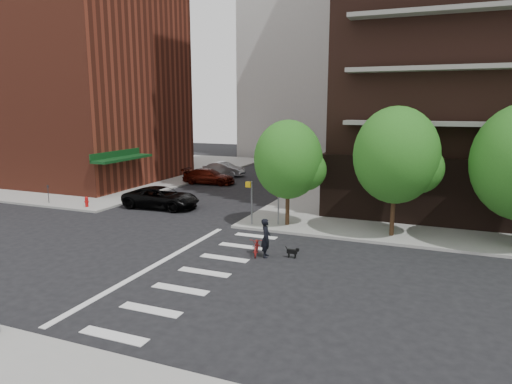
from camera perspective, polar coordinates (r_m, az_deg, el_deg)
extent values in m
plane|color=black|center=(21.80, -13.50, -8.69)|extent=(120.00, 120.00, 0.00)
cube|color=gray|center=(54.79, -20.25, 2.74)|extent=(31.00, 33.00, 0.15)
cube|color=silver|center=(15.74, -17.35, -16.80)|extent=(2.40, 0.50, 0.01)
cube|color=silver|center=(17.15, -13.02, -14.17)|extent=(2.40, 0.50, 0.01)
cube|color=silver|center=(18.68, -9.44, -11.89)|extent=(2.40, 0.50, 0.01)
cube|color=silver|center=(20.28, -6.46, -9.94)|extent=(2.40, 0.50, 0.01)
cube|color=silver|center=(21.95, -3.96, -8.25)|extent=(2.40, 0.50, 0.01)
cube|color=silver|center=(23.67, -1.83, -6.79)|extent=(2.40, 0.50, 0.01)
cube|color=silver|center=(25.43, 0.00, -5.53)|extent=(2.40, 0.50, 0.01)
cube|color=silver|center=(21.52, -12.40, -8.88)|extent=(0.30, 13.00, 0.01)
cube|color=maroon|center=(48.71, -23.23, 13.51)|extent=(20.00, 15.00, 20.00)
cube|color=#0C3814|center=(38.01, -16.29, 4.04)|extent=(1.40, 6.00, 0.20)
cylinder|color=#301E11|center=(27.05, 3.95, -1.72)|extent=(0.24, 0.24, 2.30)
sphere|color=#235B19|center=(26.59, 4.03, 4.07)|extent=(4.00, 4.00, 4.00)
cylinder|color=#301E11|center=(25.85, 16.71, -2.41)|extent=(0.24, 0.24, 2.60)
sphere|color=#235B19|center=(25.35, 17.09, 4.43)|extent=(4.50, 4.50, 4.50)
cylinder|color=slate|center=(27.05, -0.54, -1.37)|extent=(0.10, 0.10, 2.60)
cube|color=gold|center=(26.92, -0.93, 0.96)|extent=(0.32, 0.25, 0.32)
cylinder|color=slate|center=(27.03, 2.81, -1.82)|extent=(0.08, 0.08, 2.20)
cube|color=gold|center=(26.71, 2.72, -0.01)|extent=(0.64, 0.02, 0.64)
cylinder|color=#A50C0C|center=(33.97, -20.41, -1.26)|extent=(0.22, 0.22, 0.60)
sphere|color=#A50C0C|center=(33.91, -20.44, -0.74)|extent=(0.24, 0.24, 0.24)
cylinder|color=black|center=(36.35, -24.52, -0.40)|extent=(0.05, 0.05, 1.10)
cube|color=black|center=(36.24, -24.60, 0.63)|extent=(0.10, 0.08, 0.22)
imported|color=black|center=(32.75, -11.75, -0.69)|extent=(2.76, 5.52, 1.50)
imported|color=#3D0D06|center=(42.11, -5.91, 1.96)|extent=(2.38, 5.01, 1.41)
imported|color=#9DA1A5|center=(46.76, -4.02, 2.88)|extent=(1.51, 4.27, 1.41)
imported|color=maroon|center=(22.31, 0.08, -6.73)|extent=(1.05, 1.76, 0.88)
imported|color=black|center=(21.82, 1.25, -5.76)|extent=(0.77, 0.59, 1.88)
cube|color=black|center=(21.94, 4.53, -7.43)|extent=(0.49, 0.17, 0.20)
cube|color=black|center=(21.82, 5.20, -7.21)|extent=(0.14, 0.12, 0.14)
cylinder|color=black|center=(22.00, 4.92, -7.94)|extent=(0.05, 0.05, 0.21)
cylinder|color=black|center=(22.00, 4.11, -7.93)|extent=(0.05, 0.05, 0.21)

